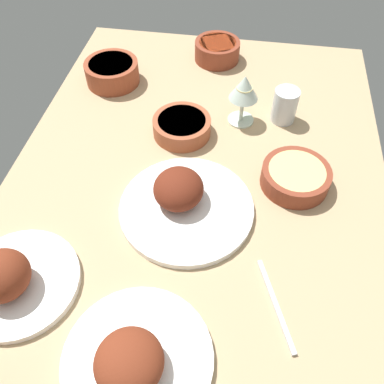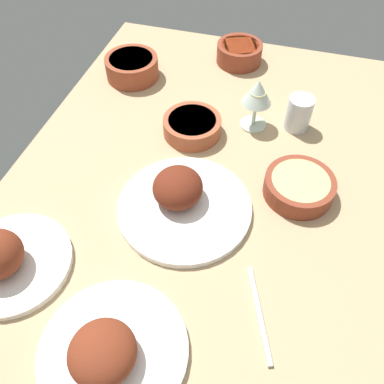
{
  "view_description": "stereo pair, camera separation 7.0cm",
  "coord_description": "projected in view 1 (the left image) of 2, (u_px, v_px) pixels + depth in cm",
  "views": [
    {
      "loc": [
        56.76,
        9.14,
        75.91
      ],
      "look_at": [
        0.0,
        0.0,
        6.0
      ],
      "focal_mm": 37.65,
      "sensor_mm": 36.0,
      "label": 1
    },
    {
      "loc": [
        55.22,
        15.98,
        75.91
      ],
      "look_at": [
        0.0,
        0.0,
        6.0
      ],
      "focal_mm": 37.65,
      "sensor_mm": 36.0,
      "label": 2
    }
  ],
  "objects": [
    {
      "name": "bowl_soup",
      "position": [
        112.0,
        72.0,
        1.18
      ],
      "size": [
        15.58,
        15.58,
        6.36
      ],
      "color": "brown",
      "rests_on": "dining_table"
    },
    {
      "name": "dining_table",
      "position": [
        192.0,
        203.0,
        0.94
      ],
      "size": [
        140.0,
        90.0,
        4.0
      ],
      "primitive_type": "cube",
      "color": "tan",
      "rests_on": "ground"
    },
    {
      "name": "bowl_sauce",
      "position": [
        217.0,
        50.0,
        1.25
      ],
      "size": [
        13.95,
        13.95,
        6.0
      ],
      "color": "brown",
      "rests_on": "dining_table"
    },
    {
      "name": "bowl_potatoes",
      "position": [
        296.0,
        176.0,
        0.93
      ],
      "size": [
        15.86,
        15.86,
        4.71
      ],
      "color": "brown",
      "rests_on": "dining_table"
    },
    {
      "name": "plate_near_viewer",
      "position": [
        10.0,
        279.0,
        0.75
      ],
      "size": [
        23.43,
        23.43,
        10.1
      ],
      "color": "white",
      "rests_on": "dining_table"
    },
    {
      "name": "bowl_onions",
      "position": [
        182.0,
        126.0,
        1.04
      ],
      "size": [
        15.03,
        15.03,
        4.56
      ],
      "color": "#A35133",
      "rests_on": "dining_table"
    },
    {
      "name": "plate_far_side",
      "position": [
        183.0,
        200.0,
        0.88
      ],
      "size": [
        29.74,
        29.74,
        8.95
      ],
      "color": "white",
      "rests_on": "dining_table"
    },
    {
      "name": "water_tumbler",
      "position": [
        285.0,
        106.0,
        1.06
      ],
      "size": [
        6.56,
        6.56,
        9.18
      ],
      "primitive_type": "cylinder",
      "color": "silver",
      "rests_on": "dining_table"
    },
    {
      "name": "wine_glass",
      "position": [
        244.0,
        90.0,
        1.01
      ],
      "size": [
        7.6,
        7.6,
        14.0
      ],
      "color": "silver",
      "rests_on": "dining_table"
    },
    {
      "name": "plate_center_main",
      "position": [
        134.0,
        360.0,
        0.67
      ],
      "size": [
        25.96,
        25.96,
        8.15
      ],
      "color": "white",
      "rests_on": "dining_table"
    },
    {
      "name": "spoon_loose",
      "position": [
        276.0,
        305.0,
        0.75
      ],
      "size": [
        17.87,
        7.84,
        0.8
      ],
      "primitive_type": "cube",
      "rotation": [
        0.0,
        0.0,
        3.52
      ],
      "color": "silver",
      "rests_on": "dining_table"
    }
  ]
}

